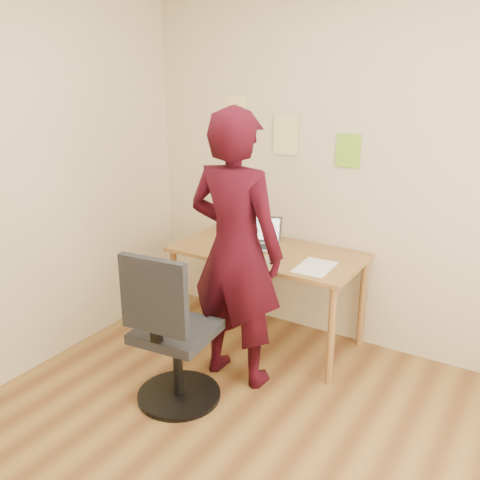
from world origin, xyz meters
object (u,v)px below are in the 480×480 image
Objects in this scene: laptop at (261,240)px; person at (235,250)px; desk at (267,262)px; phone at (273,261)px; office_chair at (171,341)px.

person is at bearing -93.34° from laptop.
desk is 0.25m from phone.
laptop is 0.20× the size of person.
laptop is at bearing 83.79° from office_chair.
laptop is at bearing 105.07° from phone.
person reaches higher than desk.
office_chair is at bearing -108.23° from laptop.
person is (0.06, -0.54, 0.26)m from desk.
office_chair is at bearing 71.29° from person.
desk is at bearing -53.11° from laptop.
office_chair is 0.70m from person.
person is (0.16, -0.61, 0.13)m from laptop.
desk is 1.36× the size of office_chair.
person is (-0.09, -0.36, 0.17)m from phone.
laptop is at bearing -75.57° from person.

